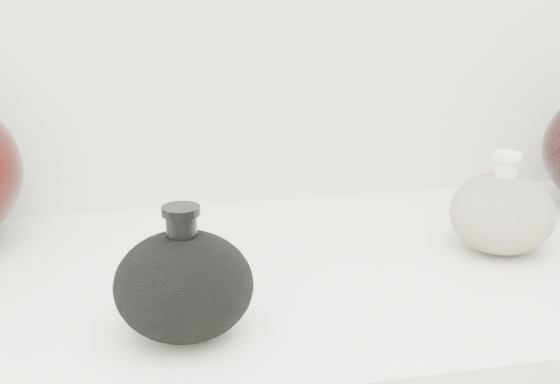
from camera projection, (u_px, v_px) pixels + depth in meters
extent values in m
cube|color=silver|center=(301.00, 280.00, 0.90)|extent=(1.20, 0.50, 0.03)
ellipsoid|color=black|center=(184.00, 285.00, 0.73)|extent=(0.17, 0.17, 0.10)
cylinder|color=black|center=(181.00, 226.00, 0.71)|extent=(0.04, 0.04, 0.03)
cylinder|color=black|center=(181.00, 211.00, 0.70)|extent=(0.05, 0.05, 0.01)
ellipsoid|color=#C7B39B|center=(502.00, 213.00, 0.93)|extent=(0.16, 0.16, 0.10)
cylinder|color=beige|center=(506.00, 168.00, 0.91)|extent=(0.04, 0.04, 0.03)
cylinder|color=beige|center=(507.00, 156.00, 0.91)|extent=(0.04, 0.04, 0.01)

